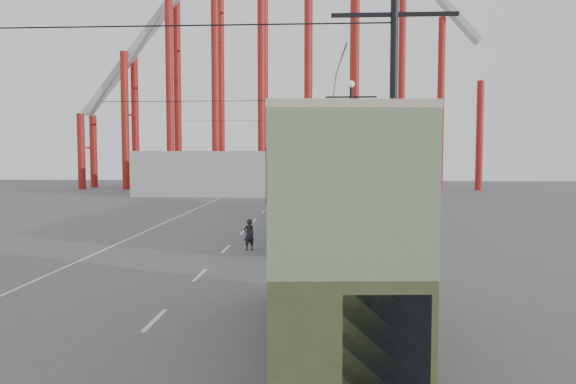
# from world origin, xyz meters

# --- Properties ---
(ground) EXTENTS (160.00, 160.00, 0.00)m
(ground) POSITION_xyz_m (0.00, 0.00, 0.00)
(ground) COLOR #545457
(ground) RESTS_ON ground
(road_markings) EXTENTS (12.52, 120.00, 0.01)m
(road_markings) POSITION_xyz_m (-0.86, 19.70, 0.01)
(road_markings) COLOR silver
(road_markings) RESTS_ON ground
(lamp_post_near) EXTENTS (3.20, 0.44, 10.80)m
(lamp_post_near) POSITION_xyz_m (5.60, -3.00, 7.86)
(lamp_post_near) COLOR black
(lamp_post_near) RESTS_ON ground
(lamp_post_mid) EXTENTS (3.20, 0.44, 9.32)m
(lamp_post_mid) POSITION_xyz_m (5.60, 18.00, 4.68)
(lamp_post_mid) COLOR black
(lamp_post_mid) RESTS_ON ground
(lamp_post_far) EXTENTS (3.20, 0.44, 9.32)m
(lamp_post_far) POSITION_xyz_m (5.60, 40.00, 4.68)
(lamp_post_far) COLOR black
(lamp_post_far) RESTS_ON ground
(lamp_post_distant) EXTENTS (3.20, 0.44, 9.32)m
(lamp_post_distant) POSITION_xyz_m (5.60, 62.00, 4.68)
(lamp_post_distant) COLOR black
(lamp_post_distant) RESTS_ON ground
(roller_coaster) EXTENTS (52.95, 5.00, 55.48)m
(roller_coaster) POSITION_xyz_m (-2.49, 56.89, 22.92)
(roller_coaster) COLOR maroon
(roller_coaster) RESTS_ON ground
(fairground_shed) EXTENTS (22.00, 10.00, 5.00)m
(fairground_shed) POSITION_xyz_m (-6.00, 47.00, 2.50)
(fairground_shed) COLOR #B0B0AB
(fairground_shed) RESTS_ON ground
(double_decker_bus) EXTENTS (3.40, 10.62, 5.61)m
(double_decker_bus) POSITION_xyz_m (3.87, -3.98, 3.14)
(double_decker_bus) COLOR #353B20
(double_decker_bus) RESTS_ON ground
(single_decker_green) EXTENTS (3.61, 12.41, 3.46)m
(single_decker_green) POSITION_xyz_m (3.26, 12.93, 1.95)
(single_decker_green) COLOR #6E815E
(single_decker_green) RESTS_ON ground
(single_decker_cream) EXTENTS (2.79, 10.63, 3.30)m
(single_decker_cream) POSITION_xyz_m (3.22, 25.87, 1.86)
(single_decker_cream) COLOR #BBAF96
(single_decker_cream) RESTS_ON ground
(pedestrian) EXTENTS (0.68, 0.62, 1.55)m
(pedestrian) POSITION_xyz_m (0.20, 9.78, 0.78)
(pedestrian) COLOR black
(pedestrian) RESTS_ON ground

